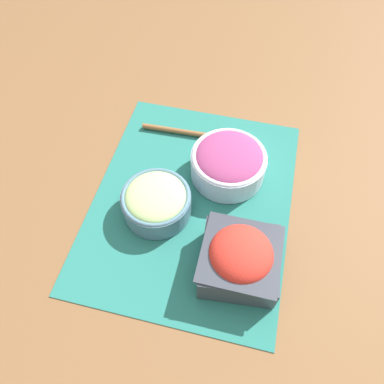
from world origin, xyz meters
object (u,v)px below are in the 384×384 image
(cucumber_bowl, at_px, (156,201))
(wooden_spoon, at_px, (203,134))
(tomato_bowl, at_px, (240,258))
(onion_bowl, at_px, (228,162))

(cucumber_bowl, distance_m, wooden_spoon, 0.22)
(cucumber_bowl, bearing_deg, tomato_bowl, -115.57)
(onion_bowl, bearing_deg, tomato_bowl, -164.37)
(tomato_bowl, bearing_deg, wooden_spoon, 23.63)
(tomato_bowl, relative_size, wooden_spoon, 0.70)
(onion_bowl, height_order, tomato_bowl, tomato_bowl)
(tomato_bowl, relative_size, cucumber_bowl, 1.06)
(onion_bowl, bearing_deg, cucumber_bowl, 135.84)
(cucumber_bowl, relative_size, wooden_spoon, 0.66)
(wooden_spoon, bearing_deg, tomato_bowl, -156.37)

